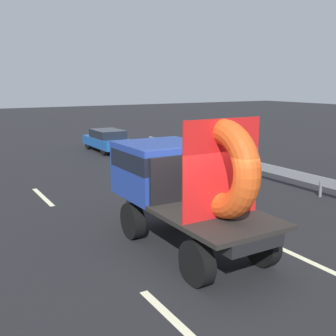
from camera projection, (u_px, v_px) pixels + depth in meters
ground_plane at (211, 263)px, 8.86m from camera, size 120.00×120.00×0.00m
flatbed_truck at (179, 179)px, 9.69m from camera, size 2.02×4.61×3.17m
distant_sedan at (107, 140)px, 23.18m from camera, size 1.63×3.81×1.24m
guardrail at (224, 158)px, 18.38m from camera, size 0.10×14.25×0.71m
lane_dash_left_near at (177, 323)px, 6.64m from camera, size 0.16×2.37×0.01m
lane_dash_left_far at (43, 197)px, 13.98m from camera, size 0.16×2.50×0.01m
lane_dash_right_near at (307, 261)px, 8.96m from camera, size 0.16×2.25×0.01m
lane_dash_right_far at (144, 185)px, 15.53m from camera, size 0.16×2.77×0.01m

